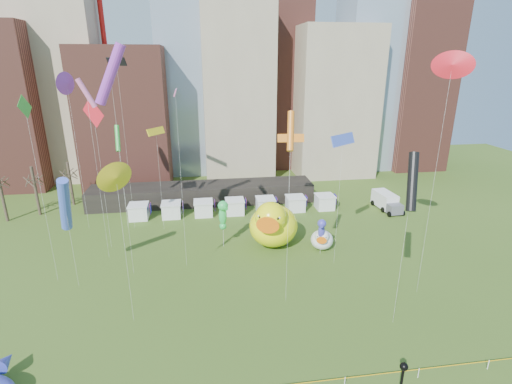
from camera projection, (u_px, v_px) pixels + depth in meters
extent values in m
cube|color=gray|center=(64.00, 74.00, 75.53)|extent=(14.00, 12.00, 42.00)
cube|color=brown|center=(126.00, 118.00, 74.16)|extent=(16.00, 14.00, 26.00)
cube|color=#8C9EB2|center=(186.00, 39.00, 78.57)|extent=(12.00, 12.00, 55.00)
cube|color=gray|center=(237.00, 93.00, 79.61)|extent=(14.00, 14.00, 34.00)
cube|color=brown|center=(280.00, 7.00, 81.06)|extent=(12.00, 12.00, 68.00)
cube|color=gray|center=(333.00, 103.00, 81.12)|extent=(16.00, 14.00, 30.00)
cube|color=#8C9EB2|center=(373.00, 58.00, 83.30)|extent=(14.00, 12.00, 48.00)
cube|color=brown|center=(418.00, 86.00, 84.75)|extent=(12.00, 12.00, 36.00)
cube|color=black|center=(203.00, 193.00, 66.68)|extent=(38.00, 6.00, 3.20)
cube|color=white|center=(139.00, 212.00, 59.86)|extent=(2.80, 2.80, 2.20)
cube|color=red|center=(150.00, 208.00, 59.94)|extent=(0.08, 1.40, 1.60)
cube|color=white|center=(172.00, 210.00, 60.54)|extent=(2.80, 2.80, 2.20)
cube|color=red|center=(183.00, 207.00, 60.63)|extent=(0.08, 1.40, 1.60)
cube|color=white|center=(204.00, 209.00, 61.23)|extent=(2.80, 2.80, 2.20)
cube|color=red|center=(215.00, 205.00, 61.31)|extent=(0.08, 1.40, 1.60)
cube|color=white|center=(235.00, 207.00, 61.91)|extent=(2.80, 2.80, 2.20)
cube|color=red|center=(246.00, 204.00, 61.99)|extent=(0.08, 1.40, 1.60)
cube|color=white|center=(265.00, 205.00, 62.59)|extent=(2.80, 2.80, 2.20)
cube|color=red|center=(276.00, 202.00, 62.68)|extent=(0.08, 1.40, 1.60)
cube|color=white|center=(295.00, 204.00, 63.28)|extent=(2.80, 2.80, 2.20)
cube|color=red|center=(306.00, 200.00, 63.36)|extent=(0.08, 1.40, 1.60)
cube|color=white|center=(325.00, 202.00, 63.96)|extent=(2.80, 2.80, 2.20)
cube|color=red|center=(335.00, 199.00, 64.04)|extent=(0.08, 1.40, 1.60)
cylinder|color=#382B21|center=(36.00, 191.00, 60.47)|extent=(0.44, 0.44, 8.00)
cylinder|color=#382B21|center=(71.00, 184.00, 64.84)|extent=(0.44, 0.44, 7.50)
cylinder|color=#382B21|center=(2.00, 195.00, 57.97)|extent=(0.44, 0.44, 8.50)
cylinder|color=white|center=(345.00, 382.00, 29.12)|extent=(0.06, 0.06, 0.90)
cylinder|color=white|center=(418.00, 373.00, 29.94)|extent=(0.06, 0.06, 0.90)
cylinder|color=white|center=(488.00, 365.00, 30.76)|extent=(0.06, 0.06, 0.90)
ellipsoid|color=#FFFE0D|center=(274.00, 225.00, 51.21)|extent=(8.62, 9.28, 5.30)
ellipsoid|color=#FFFE0D|center=(277.00, 218.00, 53.97)|extent=(2.12, 1.89, 2.15)
sphere|color=#FFFE0D|center=(271.00, 217.00, 48.32)|extent=(5.11, 5.11, 3.98)
cone|color=orange|center=(268.00, 224.00, 46.80)|extent=(2.68, 2.44, 2.19)
sphere|color=white|center=(260.00, 216.00, 47.35)|extent=(0.72, 0.72, 0.72)
sphere|color=white|center=(278.00, 218.00, 46.92)|extent=(0.72, 0.72, 0.72)
sphere|color=black|center=(260.00, 217.00, 47.03)|extent=(0.36, 0.36, 0.36)
sphere|color=black|center=(278.00, 219.00, 46.61)|extent=(0.36, 0.36, 0.36)
ellipsoid|color=white|center=(322.00, 240.00, 50.40)|extent=(3.92, 4.23, 2.42)
ellipsoid|color=white|center=(322.00, 236.00, 51.66)|extent=(0.97, 0.86, 0.98)
sphere|color=white|center=(322.00, 237.00, 49.08)|extent=(2.33, 2.33, 1.82)
cone|color=orange|center=(322.00, 240.00, 48.39)|extent=(1.22, 1.11, 1.00)
sphere|color=white|center=(318.00, 236.00, 48.63)|extent=(0.33, 0.33, 0.33)
sphere|color=white|center=(326.00, 237.00, 48.44)|extent=(0.33, 0.33, 0.33)
sphere|color=black|center=(318.00, 237.00, 48.49)|extent=(0.16, 0.16, 0.16)
sphere|color=black|center=(326.00, 237.00, 48.30)|extent=(0.16, 0.16, 0.16)
cylinder|color=silver|center=(223.00, 231.00, 50.48)|extent=(0.03, 0.03, 4.45)
ellipsoid|color=green|center=(223.00, 216.00, 49.76)|extent=(1.27, 1.17, 2.61)
sphere|color=green|center=(223.00, 206.00, 49.16)|extent=(1.74, 1.74, 1.33)
cone|color=green|center=(223.00, 208.00, 48.62)|extent=(0.75, 0.95, 0.47)
sphere|color=green|center=(223.00, 226.00, 50.29)|extent=(0.93, 0.93, 0.93)
cylinder|color=silver|center=(321.00, 243.00, 48.81)|extent=(0.03, 0.03, 3.13)
ellipsoid|color=#3D3BB2|center=(321.00, 231.00, 48.30)|extent=(1.03, 0.94, 2.13)
sphere|color=#3D3BB2|center=(322.00, 224.00, 47.78)|extent=(1.41, 1.41, 1.09)
cone|color=#3D3BB2|center=(323.00, 226.00, 47.34)|extent=(0.60, 0.77, 0.38)
sphere|color=#3D3BB2|center=(321.00, 240.00, 48.74)|extent=(0.76, 0.76, 0.76)
cone|color=#3D399D|center=(6.00, 361.00, 30.14)|extent=(1.58, 1.72, 1.29)
sphere|color=black|center=(404.00, 367.00, 24.78)|extent=(0.54, 0.54, 0.54)
cone|color=black|center=(405.00, 363.00, 24.69)|extent=(0.19, 0.19, 0.24)
cube|color=white|center=(385.00, 199.00, 64.08)|extent=(2.70, 5.03, 2.43)
cube|color=#595960|center=(395.00, 209.00, 61.36)|extent=(2.36, 1.92, 1.56)
cylinder|color=black|center=(383.00, 210.00, 62.56)|extent=(0.31, 0.89, 0.88)
cylinder|color=black|center=(396.00, 209.00, 63.06)|extent=(0.31, 0.89, 0.88)
cylinder|color=black|center=(373.00, 203.00, 65.61)|extent=(0.31, 0.89, 0.88)
cylinder|color=black|center=(386.00, 202.00, 66.11)|extent=(0.31, 0.89, 0.88)
cylinder|color=silver|center=(103.00, 184.00, 48.28)|extent=(0.02, 0.02, 17.63)
cube|color=red|center=(93.00, 113.00, 45.41)|extent=(2.87, 2.17, 3.56)
cylinder|color=silver|center=(181.00, 185.00, 43.29)|extent=(0.02, 0.02, 20.32)
cube|color=pink|center=(175.00, 92.00, 39.99)|extent=(0.39, 2.33, 0.72)
cylinder|color=silver|center=(126.00, 150.00, 53.25)|extent=(0.02, 0.02, 23.33)
cube|color=black|center=(116.00, 62.00, 49.45)|extent=(2.92, 2.55, 1.04)
cylinder|color=silver|center=(123.00, 184.00, 55.00)|extent=(0.02, 0.02, 13.34)
cylinder|color=green|center=(118.00, 138.00, 52.83)|extent=(0.80, 2.13, 3.54)
cylinder|color=silver|center=(160.00, 182.00, 54.28)|extent=(0.02, 0.02, 14.40)
cube|color=yellow|center=(156.00, 131.00, 51.94)|extent=(2.21, 2.74, 0.95)
cylinder|color=silver|center=(72.00, 247.00, 40.69)|extent=(0.02, 0.02, 9.56)
cylinder|color=blue|center=(65.00, 205.00, 39.14)|extent=(2.60, 3.84, 6.37)
cylinder|color=silver|center=(289.00, 186.00, 53.69)|extent=(0.02, 0.02, 13.62)
cube|color=orange|center=(291.00, 138.00, 51.48)|extent=(3.62, 0.86, 1.09)
cylinder|color=silver|center=(123.00, 182.00, 41.34)|extent=(0.02, 0.02, 22.19)
cylinder|color=purple|center=(110.00, 74.00, 37.73)|extent=(3.56, 1.06, 6.04)
cylinder|color=silver|center=(433.00, 189.00, 37.52)|extent=(0.02, 0.02, 23.12)
cone|color=red|center=(452.00, 65.00, 33.76)|extent=(1.97, 1.89, 2.42)
cylinder|color=silver|center=(99.00, 181.00, 44.99)|extent=(0.02, 0.02, 20.12)
cylinder|color=pink|center=(86.00, 93.00, 41.71)|extent=(1.97, 0.78, 3.26)
cylinder|color=silver|center=(402.00, 257.00, 34.13)|extent=(0.02, 0.02, 13.97)
cylinder|color=black|center=(412.00, 182.00, 31.85)|extent=(1.81, 2.93, 4.81)
cylinder|color=silver|center=(43.00, 200.00, 40.31)|extent=(0.02, 0.02, 19.24)
cube|color=green|center=(25.00, 107.00, 37.18)|extent=(0.39, 2.32, 2.34)
cylinder|color=silver|center=(125.00, 253.00, 34.39)|extent=(0.02, 0.02, 14.27)
cone|color=yellow|center=(116.00, 177.00, 32.07)|extent=(1.75, 2.13, 2.46)
cylinder|color=silver|center=(338.00, 204.00, 44.70)|extent=(0.02, 0.02, 15.24)
cube|color=blue|center=(343.00, 140.00, 42.23)|extent=(3.57, 2.76, 1.21)
cylinder|color=silver|center=(288.00, 222.00, 36.93)|extent=(0.02, 0.02, 17.55)
cylinder|color=orange|center=(291.00, 131.00, 34.07)|extent=(1.04, 2.14, 3.50)
cylinder|color=silver|center=(79.00, 161.00, 53.29)|extent=(0.02, 0.02, 20.64)
cone|color=purple|center=(67.00, 83.00, 49.94)|extent=(1.01, 2.94, 2.94)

